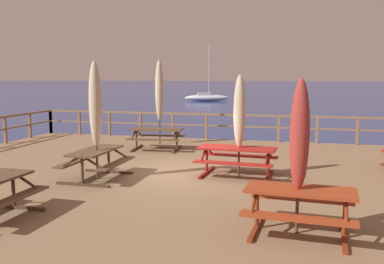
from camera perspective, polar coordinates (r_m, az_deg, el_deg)
ground_plane at (r=11.70m, az=-1.19°, el=-8.89°), size 600.00×600.00×0.00m
wooden_deck at (r=11.60m, az=-1.20°, el=-7.23°), size 16.62×12.71×0.70m
railing_waterside_far at (r=17.37m, az=4.38°, el=1.34°), size 16.42×0.10×1.09m
picnic_table_front_right at (r=11.11m, az=6.15°, el=-3.12°), size 2.10×1.52×0.78m
picnic_table_back_left at (r=7.28m, az=14.50°, el=-9.11°), size 1.87×1.50×0.78m
picnic_table_mid_centre at (r=10.98m, az=-12.94°, el=-3.44°), size 1.41×1.80×0.78m
picnic_table_back_right at (r=15.06m, az=-4.88°, el=-0.31°), size 1.98×1.56×0.78m
patio_umbrella_short_back at (r=16.13m, az=-4.48°, el=5.57°), size 0.32×0.32×3.24m
patio_umbrella_tall_mid_right at (r=10.95m, az=6.50°, el=2.71°), size 0.32×0.32×2.67m
patio_umbrella_tall_back_left at (r=7.04m, az=14.47°, el=-0.58°), size 0.32×0.32×2.59m
patio_umbrella_tall_back_right at (r=10.77m, az=-13.05°, el=3.63°), size 0.32×0.32×3.00m
sailboat_distant at (r=56.97m, az=2.00°, el=4.74°), size 6.21×3.61×7.72m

